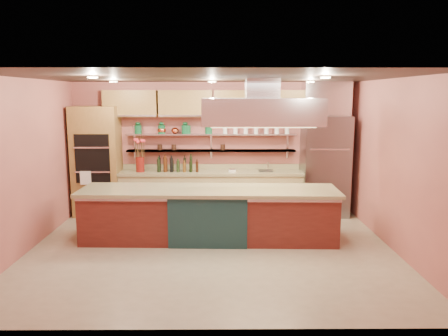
{
  "coord_description": "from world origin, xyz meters",
  "views": [
    {
      "loc": [
        0.16,
        -6.91,
        2.54
      ],
      "look_at": [
        0.22,
        1.0,
        1.2
      ],
      "focal_mm": 35.0,
      "sensor_mm": 36.0,
      "label": 1
    }
  ],
  "objects_px": {
    "island": "(209,214)",
    "kitchen_scale": "(232,170)",
    "copper_kettle": "(175,131)",
    "flower_vase": "(140,164)",
    "refrigerator": "(325,166)",
    "green_canister": "(187,130)"
  },
  "relations": [
    {
      "from": "kitchen_scale",
      "to": "green_canister",
      "type": "xyz_separation_m",
      "value": [
        -0.95,
        0.22,
        0.83
      ]
    },
    {
      "from": "kitchen_scale",
      "to": "island",
      "type": "bearing_deg",
      "value": -98.81
    },
    {
      "from": "refrigerator",
      "to": "copper_kettle",
      "type": "height_order",
      "value": "refrigerator"
    },
    {
      "from": "island",
      "to": "kitchen_scale",
      "type": "relative_size",
      "value": 29.17
    },
    {
      "from": "island",
      "to": "flower_vase",
      "type": "height_order",
      "value": "flower_vase"
    },
    {
      "from": "island",
      "to": "kitchen_scale",
      "type": "distance_m",
      "value": 1.77
    },
    {
      "from": "kitchen_scale",
      "to": "green_canister",
      "type": "distance_m",
      "value": 1.28
    },
    {
      "from": "refrigerator",
      "to": "green_canister",
      "type": "relative_size",
      "value": 12.16
    },
    {
      "from": "flower_vase",
      "to": "kitchen_scale",
      "type": "height_order",
      "value": "flower_vase"
    },
    {
      "from": "island",
      "to": "kitchen_scale",
      "type": "height_order",
      "value": "kitchen_scale"
    },
    {
      "from": "copper_kettle",
      "to": "refrigerator",
      "type": "bearing_deg",
      "value": -4.15
    },
    {
      "from": "flower_vase",
      "to": "copper_kettle",
      "type": "distance_m",
      "value": 1.02
    },
    {
      "from": "flower_vase",
      "to": "kitchen_scale",
      "type": "distance_m",
      "value": 1.94
    },
    {
      "from": "copper_kettle",
      "to": "kitchen_scale",
      "type": "bearing_deg",
      "value": -10.26
    },
    {
      "from": "refrigerator",
      "to": "copper_kettle",
      "type": "relative_size",
      "value": 12.92
    },
    {
      "from": "refrigerator",
      "to": "flower_vase",
      "type": "height_order",
      "value": "refrigerator"
    },
    {
      "from": "island",
      "to": "green_canister",
      "type": "xyz_separation_m",
      "value": [
        -0.5,
        1.85,
        1.34
      ]
    },
    {
      "from": "island",
      "to": "green_canister",
      "type": "bearing_deg",
      "value": 106.92
    },
    {
      "from": "refrigerator",
      "to": "green_canister",
      "type": "bearing_deg",
      "value": 175.47
    },
    {
      "from": "kitchen_scale",
      "to": "copper_kettle",
      "type": "height_order",
      "value": "copper_kettle"
    },
    {
      "from": "copper_kettle",
      "to": "green_canister",
      "type": "xyz_separation_m",
      "value": [
        0.26,
        0.0,
        0.02
      ]
    },
    {
      "from": "island",
      "to": "flower_vase",
      "type": "distance_m",
      "value": 2.3
    }
  ]
}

